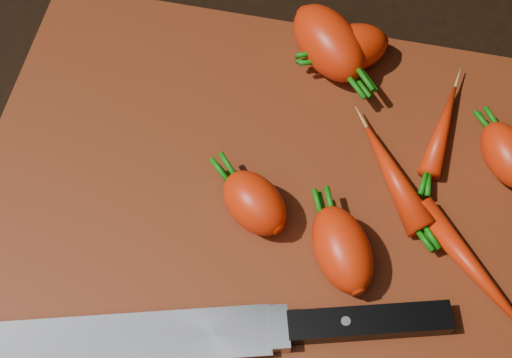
# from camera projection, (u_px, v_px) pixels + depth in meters

# --- Properties ---
(ground) EXTENTS (2.00, 2.00, 0.01)m
(ground) POSITION_uv_depth(u_px,v_px,m) (254.00, 206.00, 0.65)
(ground) COLOR black
(cutting_board) EXTENTS (0.50, 0.40, 0.01)m
(cutting_board) POSITION_uv_depth(u_px,v_px,m) (254.00, 201.00, 0.64)
(cutting_board) COLOR maroon
(cutting_board) RESTS_ON ground
(carrot_0) EXTENTS (0.08, 0.08, 0.04)m
(carrot_0) POSITION_uv_depth(u_px,v_px,m) (254.00, 203.00, 0.60)
(carrot_0) COLOR red
(carrot_0) RESTS_ON cutting_board
(carrot_1) EXTENTS (0.10, 0.10, 0.05)m
(carrot_1) POSITION_uv_depth(u_px,v_px,m) (329.00, 43.00, 0.67)
(carrot_1) COLOR red
(carrot_1) RESTS_ON cutting_board
(carrot_2) EXTENTS (0.08, 0.09, 0.05)m
(carrot_2) POSITION_uv_depth(u_px,v_px,m) (342.00, 250.00, 0.58)
(carrot_2) COLOR red
(carrot_2) RESTS_ON cutting_board
(carrot_3) EXTENTS (0.09, 0.07, 0.05)m
(carrot_3) POSITION_uv_depth(u_px,v_px,m) (350.00, 48.00, 0.68)
(carrot_3) COLOR red
(carrot_3) RESTS_ON cutting_board
(carrot_4) EXTENTS (0.07, 0.08, 0.04)m
(carrot_4) POSITION_uv_depth(u_px,v_px,m) (508.00, 155.00, 0.63)
(carrot_4) COLOR red
(carrot_4) RESTS_ON cutting_board
(carrot_5) EXTENTS (0.04, 0.10, 0.02)m
(carrot_5) POSITION_uv_depth(u_px,v_px,m) (442.00, 130.00, 0.65)
(carrot_5) COLOR red
(carrot_5) RESTS_ON cutting_board
(carrot_6) EXTENTS (0.11, 0.11, 0.02)m
(carrot_6) POSITION_uv_depth(u_px,v_px,m) (473.00, 268.00, 0.59)
(carrot_6) COLOR red
(carrot_6) RESTS_ON cutting_board
(carrot_7) EXTENTS (0.08, 0.10, 0.03)m
(carrot_7) POSITION_uv_depth(u_px,v_px,m) (394.00, 177.00, 0.63)
(carrot_7) COLOR red
(carrot_7) RESTS_ON cutting_board
(knife) EXTENTS (0.37, 0.13, 0.02)m
(knife) POSITION_uv_depth(u_px,v_px,m) (155.00, 337.00, 0.57)
(knife) COLOR gray
(knife) RESTS_ON cutting_board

